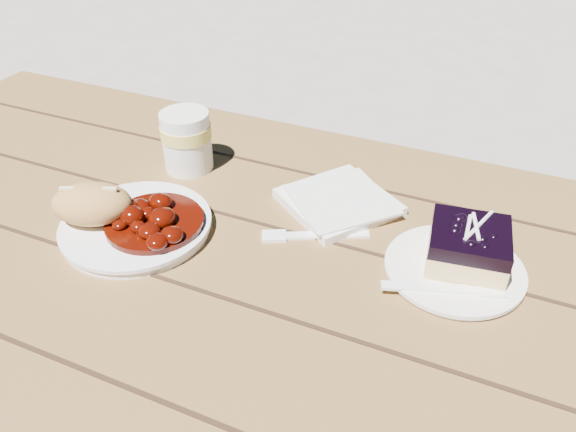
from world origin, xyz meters
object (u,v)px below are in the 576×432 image
at_px(picnic_table, 377,382).
at_px(second_cup, 187,141).
at_px(main_plate, 137,227).
at_px(dessert_plate, 454,270).
at_px(bread_roll, 92,204).
at_px(blueberry_cake, 468,246).

relative_size(picnic_table, second_cup, 19.71).
bearing_deg(main_plate, second_cup, 97.90).
xyz_separation_m(dessert_plate, second_cup, (-0.47, 0.09, 0.05)).
height_order(bread_roll, second_cup, second_cup).
bearing_deg(picnic_table, bread_roll, -176.32).
xyz_separation_m(dessert_plate, blueberry_cake, (0.01, 0.01, 0.03)).
xyz_separation_m(bread_roll, blueberry_cake, (0.51, 0.13, -0.01)).
relative_size(blueberry_cake, second_cup, 1.10).
height_order(bread_roll, blueberry_cake, bread_roll).
distance_m(main_plate, blueberry_cake, 0.46).
height_order(picnic_table, blueberry_cake, blueberry_cake).
distance_m(picnic_table, main_plate, 0.41).
relative_size(bread_roll, second_cup, 1.13).
relative_size(picnic_table, main_plate, 9.45).
bearing_deg(blueberry_cake, dessert_plate, -131.06).
bearing_deg(blueberry_cake, picnic_table, -134.04).
relative_size(dessert_plate, second_cup, 1.75).
relative_size(picnic_table, bread_roll, 17.47).
distance_m(bread_roll, dessert_plate, 0.51).
bearing_deg(main_plate, bread_roll, -160.02).
distance_m(main_plate, bread_roll, 0.07).
relative_size(bread_roll, blueberry_cake, 1.03).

